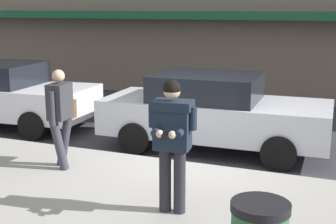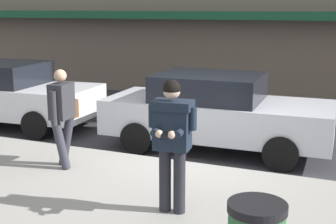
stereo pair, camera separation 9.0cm
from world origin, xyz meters
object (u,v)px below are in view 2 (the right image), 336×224
(parked_sedan_mid, at_px, (215,111))
(pedestrian_with_bag, at_px, (63,112))
(parked_sedan_near, at_px, (5,93))
(man_texting_on_phone, at_px, (172,132))

(parked_sedan_mid, distance_m, pedestrian_with_bag, 3.13)
(parked_sedan_near, height_order, pedestrian_with_bag, pedestrian_with_bag)
(parked_sedan_mid, bearing_deg, parked_sedan_near, -179.31)
(parked_sedan_near, height_order, parked_sedan_mid, same)
(parked_sedan_near, bearing_deg, parked_sedan_mid, 0.69)
(parked_sedan_mid, height_order, man_texting_on_phone, man_texting_on_phone)
(parked_sedan_near, xyz_separation_m, man_texting_on_phone, (5.77, -3.36, 0.46))
(man_texting_on_phone, bearing_deg, parked_sedan_near, 149.80)
(parked_sedan_near, relative_size, parked_sedan_mid, 1.01)
(parked_sedan_near, xyz_separation_m, parked_sedan_mid, (5.32, 0.06, 0.00))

